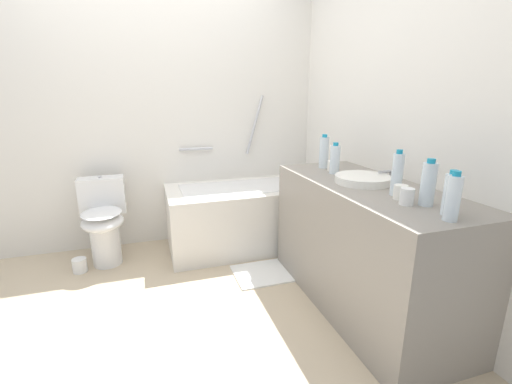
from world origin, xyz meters
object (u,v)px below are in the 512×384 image
water_bottle_2 (451,194)px  sink_basin (363,179)px  water_bottle_1 (428,184)px  toilet_paper_roll (80,265)px  bathtub (246,214)px  bath_mat (268,272)px  water_bottle_5 (397,174)px  toilet (104,219)px  water_bottle_4 (335,159)px  drinking_glass_1 (407,197)px  drinking_glass_0 (400,192)px  sink_faucet (390,176)px  drinking_glass_2 (333,166)px  water_bottle_3 (453,198)px  water_bottle_0 (324,152)px

water_bottle_2 → sink_basin: bearing=91.6°
water_bottle_1 → toilet_paper_roll: (-1.91, 1.51, -0.90)m
bathtub → bath_mat: bearing=-89.2°
water_bottle_1 → water_bottle_5: bearing=95.8°
toilet → water_bottle_4: bearing=61.0°
bathtub → drinking_glass_1: (0.39, -1.58, 0.58)m
sink_basin → water_bottle_1: size_ratio=1.46×
water_bottle_2 → drinking_glass_0: (-0.04, 0.28, -0.06)m
water_bottle_4 → water_bottle_5: water_bottle_5 is taller
sink_faucet → sink_basin: bearing=180.0°
bathtub → sink_basin: 1.33m
water_bottle_5 → drinking_glass_2: (-0.00, 0.68, -0.08)m
drinking_glass_0 → water_bottle_2: bearing=-81.7°
bathtub → water_bottle_5: 1.62m
water_bottle_3 → water_bottle_5: water_bottle_5 is taller
drinking_glass_0 → drinking_glass_1: drinking_glass_1 is taller
water_bottle_5 → drinking_glass_0: size_ratio=3.24×
water_bottle_1 → water_bottle_5: (-0.02, 0.20, 0.01)m
water_bottle_3 → toilet_paper_roll: 2.68m
water_bottle_5 → drinking_glass_1: water_bottle_5 is taller
bathtub → water_bottle_0: (0.45, -0.61, 0.65)m
water_bottle_5 → water_bottle_2: bearing=-88.2°
bathtub → water_bottle_1: size_ratio=5.96×
sink_basin → drinking_glass_1: bearing=-97.4°
water_bottle_1 → drinking_glass_0: (-0.05, 0.13, -0.07)m
drinking_glass_1 → bath_mat: drinking_glass_1 is taller
drinking_glass_2 → bath_mat: bearing=162.2°
water_bottle_1 → drinking_glass_1: (-0.09, 0.04, -0.07)m
sink_faucet → drinking_glass_1: 0.53m
sink_faucet → toilet_paper_roll: bearing=154.1°
water_bottle_4 → water_bottle_1: bearing=-85.8°
water_bottle_3 → water_bottle_4: size_ratio=1.02×
bathtub → water_bottle_5: size_ratio=5.58×
water_bottle_2 → toilet_paper_roll: 2.67m
water_bottle_1 → drinking_glass_1: 0.12m
sink_faucet → water_bottle_2: 0.68m
bath_mat → water_bottle_3: bearing=-71.8°
sink_basin → bath_mat: sink_basin is taller
water_bottle_3 → drinking_glass_1: water_bottle_3 is taller
water_bottle_2 → toilet_paper_roll: (-1.90, 1.66, -0.88)m
bathtub → water_bottle_3: bathtub is taller
water_bottle_0 → water_bottle_1: water_bottle_0 is taller
bathtub → drinking_glass_1: bearing=-76.0°
sink_basin → water_bottle_4: (-0.03, 0.30, 0.08)m
bathtub → water_bottle_5: bearing=-72.0°
water_bottle_5 → drinking_glass_0: 0.11m
bathtub → sink_faucet: bearing=-59.6°
water_bottle_3 → water_bottle_5: bearing=83.8°
water_bottle_2 → drinking_glass_2: bearing=90.8°
water_bottle_5 → drinking_glass_2: size_ratio=3.25×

